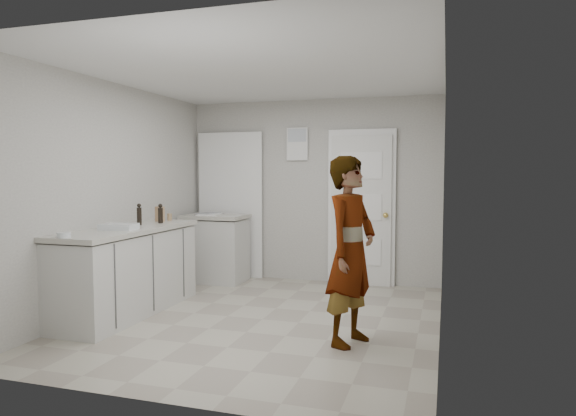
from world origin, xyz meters
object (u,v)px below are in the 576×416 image
(baking_dish, at_px, (119,227))
(oil_cruet_b, at_px, (139,215))
(person, at_px, (351,251))
(egg_bowl, at_px, (64,235))
(spice_jar, at_px, (170,217))
(oil_cruet_a, at_px, (160,214))
(cake_mix_box, at_px, (160,214))

(baking_dish, bearing_deg, oil_cruet_b, 97.85)
(person, distance_m, egg_bowl, 2.57)
(spice_jar, xyz_separation_m, oil_cruet_a, (0.07, -0.32, 0.06))
(egg_bowl, bearing_deg, person, 14.44)
(oil_cruet_a, bearing_deg, baking_dish, -95.00)
(oil_cruet_a, relative_size, egg_bowl, 1.84)
(spice_jar, bearing_deg, oil_cruet_b, -96.02)
(spice_jar, height_order, baking_dish, spice_jar)
(spice_jar, height_order, oil_cruet_a, oil_cruet_a)
(oil_cruet_b, distance_m, baking_dish, 0.48)
(oil_cruet_a, distance_m, baking_dish, 0.71)
(person, xyz_separation_m, baking_dish, (-2.41, 0.06, 0.13))
(oil_cruet_a, bearing_deg, oil_cruet_b, -117.91)
(cake_mix_box, relative_size, baking_dish, 0.48)
(spice_jar, xyz_separation_m, baking_dish, (0.01, -1.02, -0.02))
(oil_cruet_a, height_order, egg_bowl, oil_cruet_a)
(person, height_order, baking_dish, person)
(oil_cruet_b, xyz_separation_m, egg_bowl, (-0.01, -1.17, -0.09))
(person, height_order, spice_jar, person)
(egg_bowl, bearing_deg, baking_dish, 83.63)
(oil_cruet_b, bearing_deg, cake_mix_box, 88.99)
(oil_cruet_b, bearing_deg, person, -12.05)
(cake_mix_box, bearing_deg, spice_jar, 79.31)
(person, bearing_deg, oil_cruet_b, 97.51)
(spice_jar, distance_m, egg_bowl, 1.72)
(spice_jar, bearing_deg, baking_dish, -89.68)
(cake_mix_box, height_order, spice_jar, cake_mix_box)
(spice_jar, relative_size, oil_cruet_b, 0.36)
(person, distance_m, oil_cruet_a, 2.47)
(oil_cruet_a, xyz_separation_m, baking_dish, (-0.06, -0.70, -0.08))
(cake_mix_box, relative_size, oil_cruet_b, 0.74)
(person, bearing_deg, oil_cruet_a, 91.51)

